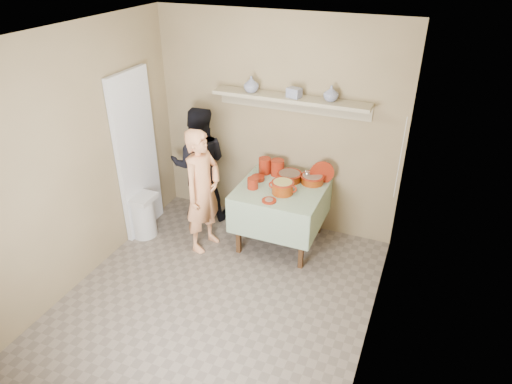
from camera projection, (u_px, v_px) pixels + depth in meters
The scene contains 22 objects.
ground at pixel (214, 304), 4.64m from camera, with size 3.50×3.50×0.00m, color #6F6257.
tile_panel at pixel (137, 155), 5.40m from camera, with size 0.06×0.70×2.00m, color silver.
plate_stack_a at pixel (265, 166), 5.48m from camera, with size 0.15×0.15×0.20m, color maroon.
plate_stack_b at pixel (277, 168), 5.44m from camera, with size 0.16×0.16×0.19m, color maroon.
bowl_stack at pixel (253, 183), 5.16m from camera, with size 0.13×0.13×0.13m, color maroon.
empty_bowl at pixel (258, 178), 5.36m from camera, with size 0.16×0.16×0.05m, color maroon.
propped_lid at pixel (322, 173), 5.26m from camera, with size 0.28×0.28×0.02m, color maroon.
vase_right at pixel (331, 93), 4.86m from camera, with size 0.16×0.16×0.17m, color navy.
vase_left at pixel (251, 84), 5.13m from camera, with size 0.17×0.17×0.18m, color navy.
ceramic_box at pixel (294, 93), 4.98m from camera, with size 0.15×0.11×0.11m, color navy.
person_cook at pixel (203, 191), 5.17m from camera, with size 0.54×0.36×1.49m, color #F29E68.
person_helper at pixel (199, 164), 5.76m from camera, with size 0.73×0.57×1.50m, color black.
room_shell at pixel (206, 161), 3.85m from camera, with size 3.04×3.54×2.62m.
serving_table at pixel (281, 196), 5.27m from camera, with size 0.97×0.97×0.76m.
cazuela_meat_a at pixel (289, 176), 5.33m from camera, with size 0.30×0.30×0.10m.
cazuela_meat_b at pixel (312, 178), 5.27m from camera, with size 0.28×0.28×0.10m.
ladle at pixel (307, 174), 5.26m from camera, with size 0.08×0.26×0.19m.
cazuela_rice at pixel (283, 186), 5.05m from camera, with size 0.33×0.25×0.14m.
front_plate at pixel (269, 200), 4.93m from camera, with size 0.16×0.16×0.03m.
wall_shelf at pixel (291, 100), 5.08m from camera, with size 1.80×0.25×0.21m.
trash_bin at pixel (143, 215), 5.58m from camera, with size 0.32×0.32×0.56m.
electrical_cord at pixel (400, 159), 4.73m from camera, with size 0.01×0.05×0.90m.
Camera 1 is at (1.72, -3.06, 3.27)m, focal length 32.00 mm.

